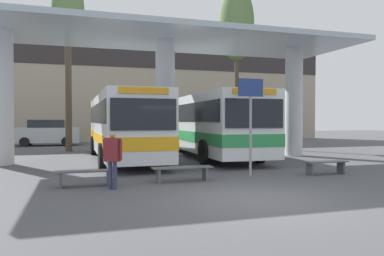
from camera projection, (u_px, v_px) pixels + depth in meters
ground_plane at (258, 199)px, 8.89m from camera, size 100.00×100.00×0.00m
townhouse_backdrop at (123, 85)px, 33.41m from camera, size 40.00×0.58×8.70m
station_canopy at (165, 59)px, 17.80m from camera, size 19.11×6.08×5.95m
transit_bus_left_bay at (123, 124)px, 17.92m from camera, size 2.74×11.22×3.03m
transit_bus_center_bay at (207, 123)px, 19.59m from camera, size 3.08×11.67×3.11m
waiting_bench_near_pillar at (85, 175)px, 10.60m from camera, size 1.63×0.44×0.46m
waiting_bench_mid_platform at (326, 165)px, 13.03m from camera, size 1.61×0.44×0.46m
waiting_bench_far_platform at (182, 170)px, 11.47m from camera, size 1.87×0.44×0.46m
info_sign_platform at (251, 107)px, 12.60m from camera, size 0.90×0.09×3.29m
pedestrian_waiting at (113, 154)px, 10.18m from camera, size 0.52×0.42×1.58m
poplar_tree_behind_left at (237, 25)px, 26.22m from camera, size 2.42×2.42×11.36m
poplar_tree_behind_right at (68, 15)px, 22.42m from camera, size 1.90×1.90×10.63m
parked_car_street at (47, 133)px, 27.76m from camera, size 4.68×2.29×1.92m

